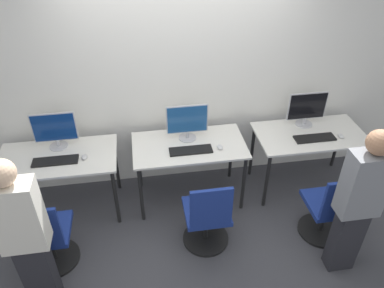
% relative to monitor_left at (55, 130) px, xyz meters
% --- Properties ---
extents(ground_plane, '(20.00, 20.00, 0.00)m').
position_rel_monitor_left_xyz_m(ground_plane, '(1.40, -0.52, -0.97)').
color(ground_plane, '#3D3D42').
extents(wall_back, '(12.00, 0.05, 2.80)m').
position_rel_monitor_left_xyz_m(wall_back, '(1.40, 0.27, 0.43)').
color(wall_back, silver).
rests_on(wall_back, ground_plane).
extents(desk_left, '(1.23, 0.67, 0.76)m').
position_rel_monitor_left_xyz_m(desk_left, '(-0.00, -0.19, -0.30)').
color(desk_left, silver).
rests_on(desk_left, ground_plane).
extents(monitor_left, '(0.45, 0.19, 0.41)m').
position_rel_monitor_left_xyz_m(monitor_left, '(0.00, 0.00, 0.00)').
color(monitor_left, '#B2B2B7').
rests_on(monitor_left, desk_left).
extents(keyboard_left, '(0.46, 0.15, 0.02)m').
position_rel_monitor_left_xyz_m(keyboard_left, '(0.00, -0.27, -0.20)').
color(keyboard_left, black).
rests_on(keyboard_left, desk_left).
extents(mouse_left, '(0.06, 0.09, 0.03)m').
position_rel_monitor_left_xyz_m(mouse_left, '(0.29, -0.26, -0.20)').
color(mouse_left, silver).
rests_on(mouse_left, desk_left).
extents(office_chair_left, '(0.48, 0.48, 0.88)m').
position_rel_monitor_left_xyz_m(office_chair_left, '(-0.07, -0.94, -0.61)').
color(office_chair_left, black).
rests_on(office_chair_left, ground_plane).
extents(person_left, '(0.36, 0.21, 1.58)m').
position_rel_monitor_left_xyz_m(person_left, '(-0.08, -1.30, -0.12)').
color(person_left, '#232328').
rests_on(person_left, ground_plane).
extents(desk_center, '(1.23, 0.67, 0.76)m').
position_rel_monitor_left_xyz_m(desk_center, '(1.40, -0.19, -0.30)').
color(desk_center, silver).
rests_on(desk_center, ground_plane).
extents(monitor_center, '(0.45, 0.19, 0.41)m').
position_rel_monitor_left_xyz_m(monitor_center, '(1.40, -0.06, 0.00)').
color(monitor_center, '#B2B2B7').
rests_on(monitor_center, desk_center).
extents(keyboard_center, '(0.46, 0.15, 0.02)m').
position_rel_monitor_left_xyz_m(keyboard_center, '(1.40, -0.31, -0.20)').
color(keyboard_center, black).
rests_on(keyboard_center, desk_center).
extents(mouse_center, '(0.06, 0.09, 0.03)m').
position_rel_monitor_left_xyz_m(mouse_center, '(1.71, -0.31, -0.20)').
color(mouse_center, silver).
rests_on(mouse_center, desk_center).
extents(office_chair_center, '(0.48, 0.48, 0.88)m').
position_rel_monitor_left_xyz_m(office_chair_center, '(1.46, -0.92, -0.61)').
color(office_chair_center, black).
rests_on(office_chair_center, ground_plane).
extents(desk_right, '(1.23, 0.67, 0.76)m').
position_rel_monitor_left_xyz_m(desk_right, '(2.79, -0.19, -0.30)').
color(desk_right, silver).
rests_on(desk_right, ground_plane).
extents(monitor_right, '(0.45, 0.19, 0.41)m').
position_rel_monitor_left_xyz_m(monitor_right, '(2.79, 0.01, 0.00)').
color(monitor_right, '#B2B2B7').
rests_on(monitor_right, desk_right).
extents(keyboard_right, '(0.46, 0.15, 0.02)m').
position_rel_monitor_left_xyz_m(keyboard_right, '(2.79, -0.30, -0.20)').
color(keyboard_right, black).
rests_on(keyboard_right, desk_right).
extents(mouse_right, '(0.06, 0.09, 0.03)m').
position_rel_monitor_left_xyz_m(mouse_right, '(3.09, -0.31, -0.20)').
color(mouse_right, silver).
rests_on(mouse_right, desk_right).
extents(office_chair_right, '(0.48, 0.48, 0.88)m').
position_rel_monitor_left_xyz_m(office_chair_right, '(2.71, -1.01, -0.61)').
color(office_chair_right, black).
rests_on(office_chair_right, ground_plane).
extents(person_right, '(0.36, 0.21, 1.58)m').
position_rel_monitor_left_xyz_m(person_right, '(2.69, -1.38, -0.12)').
color(person_right, '#232328').
rests_on(person_right, ground_plane).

